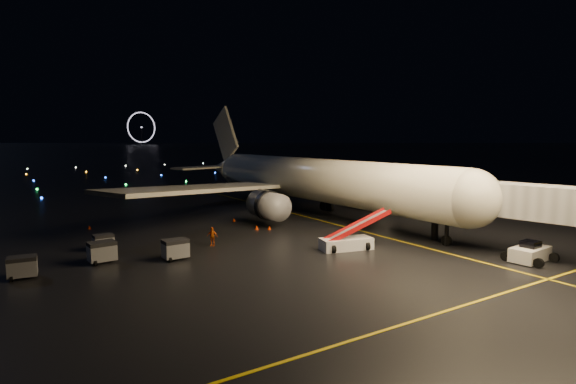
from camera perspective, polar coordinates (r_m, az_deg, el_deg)
name	(u,v)px	position (r m, az deg, el deg)	size (l,w,h in m)	color
ground	(44,155)	(328.10, -28.56, 4.18)	(2000.00, 2000.00, 0.00)	black
lane_centre	(339,225)	(55.26, 6.49, -4.21)	(0.25, 80.00, 0.02)	gold
lane_cross	(383,331)	(26.44, 11.98, -16.85)	(60.00, 0.25, 0.02)	gold
airliner	(299,155)	(64.05, 1.41, 4.67)	(57.40, 54.53, 16.26)	beige
pushback_tug	(530,251)	(44.14, 28.39, -6.64)	(3.81, 1.99, 1.81)	silver
belt_loader	(346,231)	(43.23, 7.42, -4.96)	(7.29, 1.99, 3.53)	silver
crew_c	(212,236)	(45.09, -9.60, -5.58)	(1.10, 0.46, 1.88)	#E25C14
safety_cone_0	(269,228)	(52.42, -2.38, -4.54)	(0.40, 0.40, 0.45)	#EB3100
safety_cone_1	(234,220)	(57.81, -6.87, -3.51)	(0.40, 0.40, 0.45)	#EB3100
safety_cone_2	(257,227)	(52.53, -4.00, -4.50)	(0.44, 0.44, 0.50)	#EB3100
safety_cone_3	(89,227)	(57.61, -23.92, -4.09)	(0.40, 0.40, 0.46)	#EB3100
ferris_wheel	(142,129)	(771.63, -18.10, 7.66)	(50.00, 4.00, 52.00)	black
taxiway_lights	(99,176)	(135.40, -22.88, 1.91)	(164.00, 92.00, 0.36)	black
baggage_cart_0	(175,249)	(40.80, -14.11, -7.09)	(2.10, 1.47, 1.78)	gray
baggage_cart_1	(102,252)	(41.72, -22.54, -7.06)	(2.16, 1.51, 1.83)	gray
baggage_cart_2	(103,242)	(46.27, -22.39, -5.93)	(1.77, 1.24, 1.50)	gray
baggage_cart_3	(22,267)	(39.92, -30.66, -8.23)	(1.99, 1.39, 1.69)	gray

